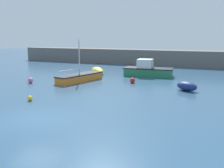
{
  "coord_description": "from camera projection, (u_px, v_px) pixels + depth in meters",
  "views": [
    {
      "loc": [
        9.17,
        -10.78,
        4.64
      ],
      "look_at": [
        1.67,
        7.53,
        0.77
      ],
      "focal_mm": 40.0,
      "sensor_mm": 36.0,
      "label": 1
    }
  ],
  "objects": [
    {
      "name": "ground_plane",
      "position": [
        34.0,
        121.0,
        14.11
      ],
      "size": [
        120.0,
        120.0,
        0.2
      ],
      "primitive_type": "cube",
      "color": "#2D5170"
    },
    {
      "name": "sailboat_short_mast",
      "position": [
        80.0,
        77.0,
        25.48
      ],
      "size": [
        2.89,
        5.66,
        4.23
      ],
      "rotation": [
        0.0,
        0.0,
        1.29
      ],
      "color": "orange",
      "rests_on": "ground_plane"
    },
    {
      "name": "dinghy_near_pier",
      "position": [
        187.0,
        86.0,
        21.2
      ],
      "size": [
        2.13,
        1.77,
        0.78
      ],
      "rotation": [
        0.0,
        0.0,
        5.79
      ],
      "color": "navy",
      "rests_on": "ground_plane"
    },
    {
      "name": "mooring_buoy_red",
      "position": [
        132.0,
        80.0,
        24.7
      ],
      "size": [
        0.52,
        0.52,
        0.52
      ],
      "primitive_type": "sphere",
      "color": "red",
      "rests_on": "ground_plane"
    },
    {
      "name": "rowboat_white_midwater",
      "position": [
        97.0,
        70.0,
        30.6
      ],
      "size": [
        3.04,
        3.25,
        0.8
      ],
      "rotation": [
        0.0,
        0.0,
        5.42
      ],
      "color": "yellow",
      "rests_on": "ground_plane"
    },
    {
      "name": "mooring_buoy_pink",
      "position": [
        30.0,
        80.0,
        24.69
      ],
      "size": [
        0.53,
        0.53,
        0.53
      ],
      "primitive_type": "sphere",
      "color": "#EA668C",
      "rests_on": "ground_plane"
    },
    {
      "name": "cabin_cruiser_white",
      "position": [
        148.0,
        70.0,
        28.87
      ],
      "size": [
        5.63,
        2.44,
        1.94
      ],
      "rotation": [
        0.0,
        0.0,
        0.06
      ],
      "color": "#287A4C",
      "rests_on": "ground_plane"
    },
    {
      "name": "harbor_breakwater",
      "position": [
        153.0,
        57.0,
        40.03
      ],
      "size": [
        47.51,
        3.14,
        2.38
      ],
      "primitive_type": "cube",
      "color": "#66605B",
      "rests_on": "ground_plane"
    },
    {
      "name": "mooring_buoy_yellow",
      "position": [
        30.0,
        98.0,
        17.99
      ],
      "size": [
        0.37,
        0.37,
        0.37
      ],
      "primitive_type": "sphere",
      "color": "yellow",
      "rests_on": "ground_plane"
    }
  ]
}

